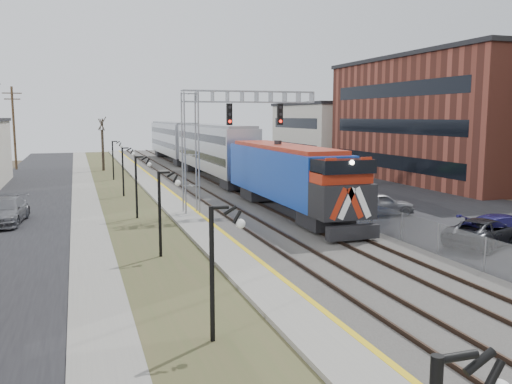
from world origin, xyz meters
name	(u,v)px	position (x,y,z in m)	size (l,w,h in m)	color
street_west	(20,207)	(-11.50, 35.00, 0.02)	(7.00, 120.00, 0.04)	black
sidewalk	(86,204)	(-7.00, 35.00, 0.04)	(2.00, 120.00, 0.08)	gray
grass_median	(127,202)	(-4.00, 35.00, 0.03)	(4.00, 120.00, 0.06)	#414A27
platform	(167,199)	(-1.00, 35.00, 0.12)	(2.00, 120.00, 0.24)	gray
ballast_bed	(229,196)	(4.00, 35.00, 0.10)	(8.00, 120.00, 0.20)	#595651
parking_lot	(361,191)	(16.00, 35.00, 0.02)	(16.00, 120.00, 0.04)	black
platform_edge	(178,197)	(-0.12, 35.00, 0.24)	(0.24, 120.00, 0.01)	gold
track_near	(205,195)	(2.00, 35.00, 0.28)	(1.58, 120.00, 0.15)	#2D2119
track_far	(247,193)	(5.50, 35.00, 0.28)	(1.58, 120.00, 0.15)	#2D2119
train	(204,150)	(5.50, 50.10, 2.88)	(3.00, 63.05, 5.33)	#143AA3
signal_gantry	(216,130)	(1.22, 27.99, 5.59)	(9.00, 1.07, 8.15)	gray
lampposts	(159,214)	(-4.00, 18.29, 2.00)	(0.14, 62.14, 4.00)	black
fence	(278,185)	(8.20, 35.00, 0.80)	(0.04, 120.00, 1.60)	gray
bare_trees	(6,166)	(-12.66, 38.91, 2.70)	(12.30, 42.30, 5.95)	#382D23
car_lot_c	(484,233)	(11.75, 15.11, 0.70)	(2.31, 5.02, 1.39)	black
car_lot_d	(507,229)	(13.46, 15.41, 0.71)	(1.98, 4.87, 1.41)	navy
car_lot_e	(380,204)	(11.19, 24.08, 0.76)	(1.80, 4.48, 1.53)	gray
car_lot_f	(280,175)	(11.52, 43.07, 0.75)	(1.58, 4.52, 1.49)	#0B380C
car_street_b	(5,212)	(-11.72, 28.76, 0.77)	(2.15, 5.29, 1.54)	slate
car_lot_g	(282,172)	(12.76, 45.97, 0.72)	(1.70, 4.21, 1.44)	slate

